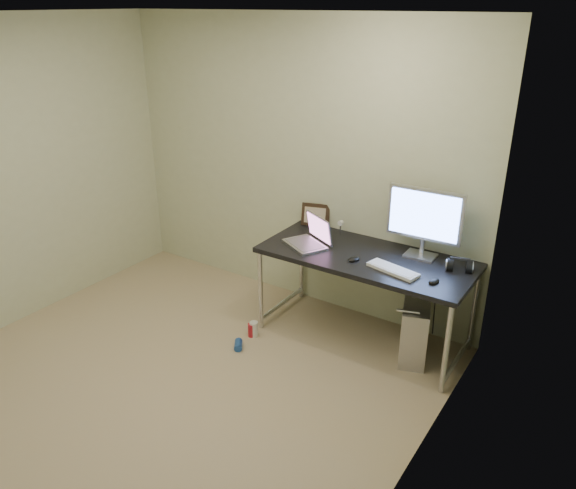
{
  "coord_description": "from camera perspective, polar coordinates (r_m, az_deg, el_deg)",
  "views": [
    {
      "loc": [
        2.55,
        -2.26,
        2.57
      ],
      "look_at": [
        0.39,
        1.04,
        0.85
      ],
      "focal_mm": 35.0,
      "sensor_mm": 36.0,
      "label": 1
    }
  ],
  "objects": [
    {
      "name": "desk",
      "position": [
        4.43,
        7.91,
        -1.98
      ],
      "size": [
        1.66,
        0.73,
        0.75
      ],
      "color": "black",
      "rests_on": "ground"
    },
    {
      "name": "headphones",
      "position": [
        4.3,
        17.01,
        -2.1
      ],
      "size": [
        0.21,
        0.12,
        0.12
      ],
      "rotation": [
        0.0,
        0.0,
        0.32
      ],
      "color": "black",
      "rests_on": "desk"
    },
    {
      "name": "wall_back",
      "position": [
        4.93,
        0.77,
        8.04
      ],
      "size": [
        3.5,
        0.02,
        2.5
      ],
      "primitive_type": "cube",
      "color": "beige",
      "rests_on": "ground"
    },
    {
      "name": "floor",
      "position": [
        4.27,
        -12.47,
        -14.1
      ],
      "size": [
        3.5,
        3.5,
        0.0
      ],
      "primitive_type": "plane",
      "color": "tan",
      "rests_on": "ground"
    },
    {
      "name": "tower_computer",
      "position": [
        4.49,
        12.75,
        -8.42
      ],
      "size": [
        0.33,
        0.49,
        0.5
      ],
      "rotation": [
        0.0,
        0.0,
        0.33
      ],
      "color": "silver",
      "rests_on": "ground"
    },
    {
      "name": "mouse_right",
      "position": [
        4.07,
        14.62,
        -3.54
      ],
      "size": [
        0.08,
        0.11,
        0.03
      ],
      "primitive_type": "ellipsoid",
      "rotation": [
        0.0,
        0.0,
        -0.16
      ],
      "color": "black",
      "rests_on": "desk"
    },
    {
      "name": "ceiling",
      "position": [
        3.41,
        -16.36,
        21.54
      ],
      "size": [
        3.5,
        3.5,
        0.0
      ],
      "primitive_type": "plane",
      "rotation": [
        3.14,
        0.0,
        0.0
      ],
      "color": "silver",
      "rests_on": "ground"
    },
    {
      "name": "keyboard",
      "position": [
        4.17,
        10.61,
        -2.53
      ],
      "size": [
        0.41,
        0.21,
        0.02
      ],
      "primitive_type": "cube",
      "rotation": [
        0.0,
        0.0,
        -0.22
      ],
      "color": "white",
      "rests_on": "desk"
    },
    {
      "name": "can_blue",
      "position": [
        4.59,
        -5.07,
        -10.12
      ],
      "size": [
        0.12,
        0.13,
        0.06
      ],
      "primitive_type": "cylinder",
      "rotation": [
        1.57,
        0.0,
        0.61
      ],
      "color": "#1F499E",
      "rests_on": "ground"
    },
    {
      "name": "mouse_left",
      "position": [
        4.3,
        6.69,
        -1.39
      ],
      "size": [
        0.09,
        0.12,
        0.04
      ],
      "primitive_type": "ellipsoid",
      "rotation": [
        0.0,
        0.0,
        -0.29
      ],
      "color": "black",
      "rests_on": "desk"
    },
    {
      "name": "webcam",
      "position": [
        4.73,
        5.37,
        2.05
      ],
      "size": [
        0.05,
        0.04,
        0.13
      ],
      "rotation": [
        0.0,
        0.0,
        -0.16
      ],
      "color": "silver",
      "rests_on": "desk"
    },
    {
      "name": "laptop",
      "position": [
        4.54,
        2.27,
        0.65
      ],
      "size": [
        0.43,
        0.41,
        0.24
      ],
      "rotation": [
        0.0,
        0.0,
        -0.49
      ],
      "color": "silver",
      "rests_on": "desk"
    },
    {
      "name": "cable_a",
      "position": [
        4.69,
        13.81,
        -4.74
      ],
      "size": [
        0.01,
        0.16,
        0.69
      ],
      "primitive_type": "cylinder",
      "rotation": [
        0.21,
        0.0,
        0.0
      ],
      "color": "black",
      "rests_on": "ground"
    },
    {
      "name": "monitor",
      "position": [
        4.35,
        13.7,
        2.66
      ],
      "size": [
        0.58,
        0.17,
        0.54
      ],
      "rotation": [
        0.0,
        0.0,
        0.02
      ],
      "color": "silver",
      "rests_on": "desk"
    },
    {
      "name": "wall_right",
      "position": [
        2.74,
        12.08,
        -5.79
      ],
      "size": [
        0.02,
        3.5,
        2.5
      ],
      "primitive_type": "cube",
      "color": "beige",
      "rests_on": "ground"
    },
    {
      "name": "can_white",
      "position": [
        4.72,
        -3.49,
        -8.57
      ],
      "size": [
        0.08,
        0.08,
        0.13
      ],
      "primitive_type": "cylinder",
      "rotation": [
        0.0,
        0.0,
        -0.2
      ],
      "color": "silver",
      "rests_on": "ground"
    },
    {
      "name": "picture_frame",
      "position": [
        4.91,
        2.81,
        3.01
      ],
      "size": [
        0.26,
        0.14,
        0.2
      ],
      "primitive_type": "cube",
      "rotation": [
        -0.21,
        0.0,
        0.29
      ],
      "color": "black",
      "rests_on": "desk"
    },
    {
      "name": "cable_b",
      "position": [
        4.66,
        14.74,
        -5.32
      ],
      "size": [
        0.02,
        0.11,
        0.71
      ],
      "primitive_type": "cylinder",
      "rotation": [
        0.14,
        0.0,
        0.09
      ],
      "color": "black",
      "rests_on": "ground"
    },
    {
      "name": "can_red",
      "position": [
        4.72,
        -3.71,
        -8.66
      ],
      "size": [
        0.07,
        0.07,
        0.12
      ],
      "primitive_type": "cylinder",
      "rotation": [
        0.0,
        0.0,
        -0.09
      ],
      "color": "#B21B2A",
      "rests_on": "ground"
    }
  ]
}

